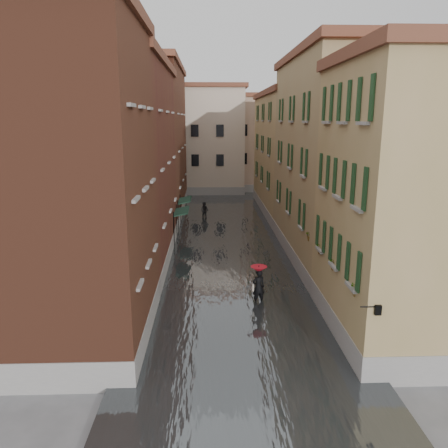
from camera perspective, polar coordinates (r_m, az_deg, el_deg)
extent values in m
plane|color=#5E5E61|center=(21.74, 1.84, -11.86)|extent=(120.00, 120.00, 0.00)
cube|color=#3F4446|center=(33.90, 0.39, -2.25)|extent=(10.00, 60.00, 0.20)
cube|color=brown|center=(18.68, -19.57, 4.07)|extent=(6.00, 8.00, 13.00)
cube|color=#55301A|center=(29.30, -13.17, 7.16)|extent=(6.00, 14.00, 12.50)
cube|color=brown|center=(44.01, -9.50, 10.32)|extent=(6.00, 16.00, 14.00)
cube|color=#99834F|center=(19.81, 23.05, 2.06)|extent=(6.00, 8.00, 11.50)
cube|color=#9A875D|center=(29.92, 14.38, 7.70)|extent=(6.00, 14.00, 13.00)
cube|color=#99834F|center=(44.53, 8.94, 8.77)|extent=(6.00, 16.00, 11.50)
cube|color=beige|center=(57.68, -3.68, 10.70)|extent=(12.00, 9.00, 13.00)
cube|color=tan|center=(60.14, 5.12, 10.31)|extent=(10.00, 9.00, 12.00)
cube|color=#153123|center=(33.14, -5.56, 1.68)|extent=(1.09, 2.87, 0.31)
cylinder|color=black|center=(32.04, -6.56, -0.87)|extent=(0.06, 0.06, 2.80)
cylinder|color=black|center=(34.82, -6.20, 0.30)|extent=(0.06, 0.06, 2.80)
cube|color=#153123|center=(37.75, -5.14, 3.14)|extent=(1.09, 2.95, 0.31)
cylinder|color=black|center=(36.56, -6.00, 0.94)|extent=(0.06, 0.06, 2.80)
cylinder|color=black|center=(39.45, -5.71, 1.88)|extent=(0.06, 0.06, 2.80)
cylinder|color=black|center=(15.90, 18.41, -10.23)|extent=(0.60, 0.05, 0.05)
cube|color=black|center=(16.04, 19.41, -10.48)|extent=(0.22, 0.22, 0.35)
cube|color=beige|center=(16.04, 19.41, -10.48)|extent=(0.14, 0.14, 0.24)
cube|color=brown|center=(17.09, 17.06, -8.25)|extent=(0.22, 0.85, 0.18)
imported|color=#265926|center=(16.95, 17.16, -6.93)|extent=(0.59, 0.51, 0.66)
cube|color=brown|center=(19.69, 14.36, -5.17)|extent=(0.22, 0.85, 0.18)
imported|color=#265926|center=(19.56, 14.43, -4.00)|extent=(0.59, 0.51, 0.66)
cube|color=brown|center=(21.86, 12.65, -3.20)|extent=(0.22, 0.85, 0.18)
imported|color=#265926|center=(21.75, 12.70, -2.14)|extent=(0.59, 0.51, 0.66)
cube|color=brown|center=(24.01, 11.29, -1.63)|extent=(0.22, 0.85, 0.18)
imported|color=#265926|center=(23.90, 11.34, -0.66)|extent=(0.59, 0.51, 0.66)
imported|color=black|center=(22.63, 4.52, -8.22)|extent=(0.79, 0.64, 1.89)
cube|color=#BCAD9C|center=(22.65, 3.80, -8.18)|extent=(0.08, 0.30, 0.38)
cylinder|color=black|center=(22.49, 4.54, -7.27)|extent=(0.02, 0.02, 1.00)
cone|color=#B00B19|center=(22.29, 4.57, -5.90)|extent=(0.86, 0.86, 0.28)
imported|color=black|center=(41.66, -2.56, 1.75)|extent=(0.99, 0.90, 1.66)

